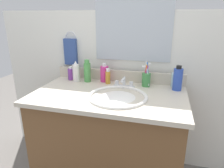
{
  "coord_description": "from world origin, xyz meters",
  "views": [
    {
      "loc": [
        0.36,
        -1.27,
        1.25
      ],
      "look_at": [
        0.02,
        0.0,
        0.81
      ],
      "focal_mm": 32.58,
      "sensor_mm": 36.0,
      "label": 1
    }
  ],
  "objects_px": {
    "bottle_shampoo_blue": "(178,79)",
    "bottle_lotion_white": "(76,72)",
    "hand_towel": "(71,52)",
    "cup_green": "(146,79)",
    "bottle_gel_clear": "(175,79)",
    "faucet": "(124,84)",
    "bottle_toner_green": "(87,72)",
    "bottle_soap_pink": "(104,74)",
    "bottle_cream_purple": "(71,74)",
    "bottle_oil_amber": "(108,77)"
  },
  "relations": [
    {
      "from": "bottle_soap_pink",
      "to": "bottle_toner_green",
      "type": "bearing_deg",
      "value": -163.19
    },
    {
      "from": "hand_towel",
      "to": "bottle_soap_pink",
      "type": "bearing_deg",
      "value": -11.23
    },
    {
      "from": "bottle_soap_pink",
      "to": "cup_green",
      "type": "xyz_separation_m",
      "value": [
        0.34,
        -0.04,
        -0.01
      ]
    },
    {
      "from": "hand_towel",
      "to": "bottle_cream_purple",
      "type": "height_order",
      "value": "hand_towel"
    },
    {
      "from": "faucet",
      "to": "bottle_toner_green",
      "type": "relative_size",
      "value": 0.89
    },
    {
      "from": "hand_towel",
      "to": "bottle_shampoo_blue",
      "type": "xyz_separation_m",
      "value": [
        0.89,
        -0.13,
        -0.14
      ]
    },
    {
      "from": "faucet",
      "to": "bottle_gel_clear",
      "type": "relative_size",
      "value": 1.21
    },
    {
      "from": "hand_towel",
      "to": "bottle_oil_amber",
      "type": "relative_size",
      "value": 1.78
    },
    {
      "from": "bottle_toner_green",
      "to": "bottle_gel_clear",
      "type": "distance_m",
      "value": 0.69
    },
    {
      "from": "bottle_soap_pink",
      "to": "bottle_lotion_white",
      "type": "height_order",
      "value": "bottle_lotion_white"
    },
    {
      "from": "hand_towel",
      "to": "cup_green",
      "type": "xyz_separation_m",
      "value": [
        0.66,
        -0.1,
        -0.16
      ]
    },
    {
      "from": "bottle_lotion_white",
      "to": "cup_green",
      "type": "height_order",
      "value": "cup_green"
    },
    {
      "from": "faucet",
      "to": "bottle_shampoo_blue",
      "type": "height_order",
      "value": "bottle_shampoo_blue"
    },
    {
      "from": "hand_towel",
      "to": "bottle_cream_purple",
      "type": "xyz_separation_m",
      "value": [
        0.03,
        -0.09,
        -0.17
      ]
    },
    {
      "from": "bottle_oil_amber",
      "to": "bottle_soap_pink",
      "type": "bearing_deg",
      "value": 131.76
    },
    {
      "from": "hand_towel",
      "to": "bottle_toner_green",
      "type": "height_order",
      "value": "hand_towel"
    },
    {
      "from": "bottle_shampoo_blue",
      "to": "bottle_oil_amber",
      "type": "height_order",
      "value": "bottle_shampoo_blue"
    },
    {
      "from": "bottle_gel_clear",
      "to": "bottle_lotion_white",
      "type": "relative_size",
      "value": 0.77
    },
    {
      "from": "bottle_toner_green",
      "to": "bottle_lotion_white",
      "type": "distance_m",
      "value": 0.09
    },
    {
      "from": "hand_towel",
      "to": "bottle_gel_clear",
      "type": "bearing_deg",
      "value": -3.43
    },
    {
      "from": "bottle_oil_amber",
      "to": "cup_green",
      "type": "distance_m",
      "value": 0.3
    },
    {
      "from": "bottle_shampoo_blue",
      "to": "bottle_oil_amber",
      "type": "distance_m",
      "value": 0.53
    },
    {
      "from": "bottle_cream_purple",
      "to": "bottle_gel_clear",
      "type": "xyz_separation_m",
      "value": [
        0.84,
        0.04,
        0.01
      ]
    },
    {
      "from": "bottle_cream_purple",
      "to": "bottle_toner_green",
      "type": "height_order",
      "value": "bottle_toner_green"
    },
    {
      "from": "bottle_soap_pink",
      "to": "cup_green",
      "type": "relative_size",
      "value": 0.77
    },
    {
      "from": "bottle_shampoo_blue",
      "to": "cup_green",
      "type": "relative_size",
      "value": 0.93
    },
    {
      "from": "bottle_oil_amber",
      "to": "bottle_shampoo_blue",
      "type": "bearing_deg",
      "value": -1.3
    },
    {
      "from": "faucet",
      "to": "bottle_shampoo_blue",
      "type": "distance_m",
      "value": 0.39
    },
    {
      "from": "bottle_shampoo_blue",
      "to": "hand_towel",
      "type": "bearing_deg",
      "value": 171.99
    },
    {
      "from": "bottle_gel_clear",
      "to": "bottle_cream_purple",
      "type": "bearing_deg",
      "value": -177.42
    },
    {
      "from": "bottle_cream_purple",
      "to": "bottle_toner_green",
      "type": "distance_m",
      "value": 0.16
    },
    {
      "from": "bottle_gel_clear",
      "to": "bottle_shampoo_blue",
      "type": "bearing_deg",
      "value": -78.82
    },
    {
      "from": "bottle_shampoo_blue",
      "to": "bottle_lotion_white",
      "type": "xyz_separation_m",
      "value": [
        -0.79,
        0.01,
        -0.01
      ]
    },
    {
      "from": "bottle_cream_purple",
      "to": "cup_green",
      "type": "distance_m",
      "value": 0.63
    },
    {
      "from": "bottle_toner_green",
      "to": "bottle_oil_amber",
      "type": "xyz_separation_m",
      "value": [
        0.18,
        -0.01,
        -0.03
      ]
    },
    {
      "from": "bottle_cream_purple",
      "to": "bottle_soap_pink",
      "type": "bearing_deg",
      "value": 5.35
    },
    {
      "from": "faucet",
      "to": "bottle_toner_green",
      "type": "distance_m",
      "value": 0.33
    },
    {
      "from": "bottle_oil_amber",
      "to": "bottle_lotion_white",
      "type": "distance_m",
      "value": 0.27
    },
    {
      "from": "bottle_soap_pink",
      "to": "bottle_oil_amber",
      "type": "bearing_deg",
      "value": -48.24
    },
    {
      "from": "bottle_shampoo_blue",
      "to": "bottle_soap_pink",
      "type": "relative_size",
      "value": 1.2
    },
    {
      "from": "bottle_toner_green",
      "to": "bottle_lotion_white",
      "type": "height_order",
      "value": "bottle_toner_green"
    },
    {
      "from": "bottle_shampoo_blue",
      "to": "bottle_lotion_white",
      "type": "bearing_deg",
      "value": 179.53
    },
    {
      "from": "hand_towel",
      "to": "cup_green",
      "type": "height_order",
      "value": "hand_towel"
    },
    {
      "from": "hand_towel",
      "to": "bottle_oil_amber",
      "type": "xyz_separation_m",
      "value": [
        0.36,
        -0.11,
        -0.16
      ]
    },
    {
      "from": "bottle_shampoo_blue",
      "to": "bottle_gel_clear",
      "type": "height_order",
      "value": "bottle_shampoo_blue"
    },
    {
      "from": "bottle_toner_green",
      "to": "bottle_gel_clear",
      "type": "bearing_deg",
      "value": 4.26
    },
    {
      "from": "bottle_gel_clear",
      "to": "bottle_toner_green",
      "type": "bearing_deg",
      "value": -175.74
    },
    {
      "from": "bottle_cream_purple",
      "to": "bottle_shampoo_blue",
      "type": "bearing_deg",
      "value": -2.32
    },
    {
      "from": "faucet",
      "to": "bottle_lotion_white",
      "type": "xyz_separation_m",
      "value": [
        -0.41,
        0.06,
        0.05
      ]
    },
    {
      "from": "bottle_oil_amber",
      "to": "bottle_soap_pink",
      "type": "xyz_separation_m",
      "value": [
        -0.04,
        0.05,
        0.01
      ]
    }
  ]
}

